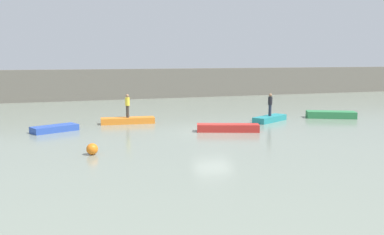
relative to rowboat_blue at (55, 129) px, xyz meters
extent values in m
plane|color=gray|center=(9.77, -3.06, -0.20)|extent=(120.00, 120.00, 0.00)
cube|color=#666056|center=(9.77, 19.84, 1.52)|extent=(80.00, 1.20, 3.43)
cube|color=#2B4CAD|center=(0.00, 0.00, 0.00)|extent=(3.09, 2.20, 0.40)
cube|color=orange|center=(5.05, 1.81, 0.02)|extent=(3.90, 1.34, 0.44)
cube|color=red|center=(10.60, -3.54, 0.04)|extent=(4.05, 2.19, 0.49)
cube|color=teal|center=(15.26, -0.59, 0.01)|extent=(3.31, 2.49, 0.42)
cube|color=#2D7F47|center=(20.75, -0.48, 0.07)|extent=(3.88, 2.72, 0.53)
cylinder|color=#232838|center=(15.26, -0.59, 0.64)|extent=(0.22, 0.22, 0.84)
cylinder|color=black|center=(15.26, -0.59, 1.36)|extent=(0.32, 0.32, 0.60)
sphere|color=#936B4C|center=(15.26, -0.59, 1.78)|extent=(0.24, 0.24, 0.24)
cylinder|color=#38332D|center=(5.05, 1.81, 0.67)|extent=(0.22, 0.22, 0.86)
cylinder|color=yellow|center=(5.05, 1.81, 1.40)|extent=(0.32, 0.32, 0.59)
sphere|color=#936B4C|center=(5.05, 1.81, 1.82)|extent=(0.24, 0.24, 0.24)
sphere|color=orange|center=(1.69, -7.38, 0.09)|extent=(0.57, 0.57, 0.57)
camera|label=1|loc=(-0.05, -28.00, 4.55)|focal=39.18mm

